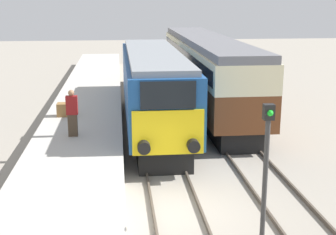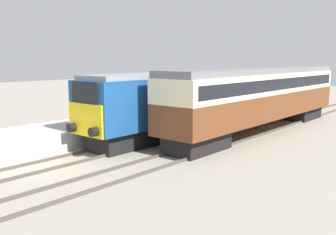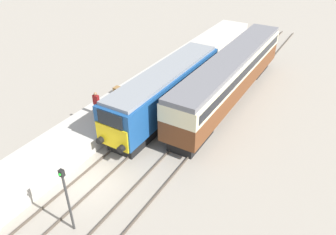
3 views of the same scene
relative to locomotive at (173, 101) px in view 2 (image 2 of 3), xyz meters
name	(u,v)px [view 2 (image 2 of 3)]	position (x,y,z in m)	size (l,w,h in m)	color
ground_plane	(40,168)	(0.00, -9.01, -2.15)	(120.00, 120.00, 0.00)	gray
platform_left	(124,124)	(-3.30, -1.01, -1.64)	(3.50, 50.00, 1.02)	#B7B2A8
rails_near_track	(125,146)	(0.00, -4.01, -2.08)	(1.51, 60.00, 0.14)	#4C4238
rails_far_track	(174,157)	(3.40, -4.01, -2.08)	(1.50, 60.00, 0.14)	#4C4238
locomotive	(173,101)	(0.00, 0.00, 0.00)	(2.70, 13.50, 3.86)	black
passenger_carriage	(262,93)	(3.40, 4.75, 0.34)	(2.75, 18.29, 4.11)	black
person_on_platform	(85,106)	(-3.47, -3.97, -0.21)	(0.44, 0.26, 1.84)	#473828
luggage_crate	(119,110)	(-4.13, -0.67, -0.83)	(0.70, 0.56, 0.60)	olive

